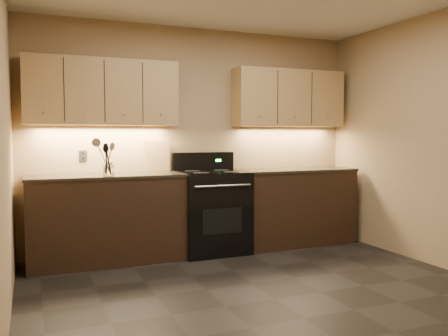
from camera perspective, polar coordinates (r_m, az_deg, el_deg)
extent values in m
plane|color=black|center=(4.06, 6.23, -15.41)|extent=(4.00, 4.00, 0.00)
cube|color=tan|center=(5.66, -3.42, 3.52)|extent=(4.00, 0.04, 2.60)
cube|color=tan|center=(3.36, -25.13, 2.83)|extent=(0.04, 4.00, 2.60)
cube|color=black|center=(5.19, -13.91, -6.07)|extent=(1.60, 0.60, 0.90)
cube|color=#332C20|center=(5.13, -14.00, -0.95)|extent=(1.62, 0.62, 0.03)
cube|color=black|center=(5.96, 8.40, -4.70)|extent=(1.44, 0.60, 0.90)
cube|color=#332C20|center=(5.91, 8.45, -0.23)|extent=(1.46, 0.62, 0.03)
cube|color=black|center=(5.46, -1.47, -5.35)|extent=(0.76, 0.65, 0.92)
cube|color=black|center=(5.40, -1.48, -0.48)|extent=(0.70, 0.60, 0.01)
cube|color=black|center=(5.66, -2.52, 0.79)|extent=(0.76, 0.07, 0.22)
cube|color=#19FF33|center=(5.69, -0.69, 0.92)|extent=(0.06, 0.00, 0.03)
cylinder|color=silver|center=(5.10, -0.12, -2.15)|extent=(0.65, 0.02, 0.02)
cube|color=black|center=(5.17, -0.17, -6.40)|extent=(0.46, 0.00, 0.28)
cylinder|color=black|center=(5.20, -2.75, -0.58)|extent=(0.18, 0.18, 0.00)
cylinder|color=black|center=(5.33, 0.90, -0.46)|extent=(0.18, 0.18, 0.00)
cylinder|color=black|center=(5.48, -3.80, -0.35)|extent=(0.18, 0.18, 0.00)
cylinder|color=black|center=(5.61, -0.31, -0.24)|extent=(0.18, 0.18, 0.00)
cube|color=tan|center=(5.28, -14.41, 8.81)|extent=(1.60, 0.30, 0.70)
cube|color=tan|center=(6.04, 7.80, 8.27)|extent=(1.44, 0.30, 0.70)
cube|color=#B2B5BA|center=(5.38, -16.60, 1.42)|extent=(0.08, 0.01, 0.12)
cylinder|color=white|center=(5.00, -13.74, -0.13)|extent=(0.11, 0.11, 0.13)
cylinder|color=white|center=(5.01, -13.73, -0.80)|extent=(0.10, 0.10, 0.02)
cube|color=tan|center=(5.50, -8.04, 1.49)|extent=(0.29, 0.15, 0.36)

